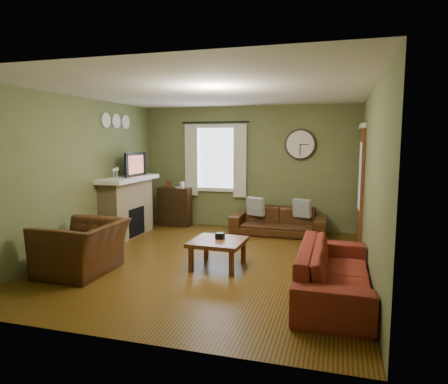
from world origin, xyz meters
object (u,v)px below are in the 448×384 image
(armchair, at_px, (82,248))
(coffee_table, at_px, (218,253))
(sofa_brown, at_px, (278,221))
(bookshelf, at_px, (175,207))
(sofa_red, at_px, (334,271))

(armchair, xyz_separation_m, coffee_table, (1.78, 0.79, -0.16))
(sofa_brown, height_order, coffee_table, sofa_brown)
(bookshelf, distance_m, sofa_brown, 2.34)
(sofa_brown, relative_size, armchair, 1.67)
(armchair, bearing_deg, sofa_brown, 142.74)
(bookshelf, height_order, sofa_red, bookshelf)
(bookshelf, bearing_deg, coffee_table, -54.98)
(sofa_red, bearing_deg, sofa_brown, 20.41)
(armchair, relative_size, coffee_table, 1.46)
(sofa_brown, xyz_separation_m, armchair, (-2.33, -3.11, 0.09))
(coffee_table, bearing_deg, sofa_red, -22.69)
(bookshelf, relative_size, sofa_red, 0.40)
(sofa_brown, distance_m, coffee_table, 2.39)
(sofa_red, height_order, coffee_table, sofa_red)
(bookshelf, bearing_deg, sofa_red, -43.11)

